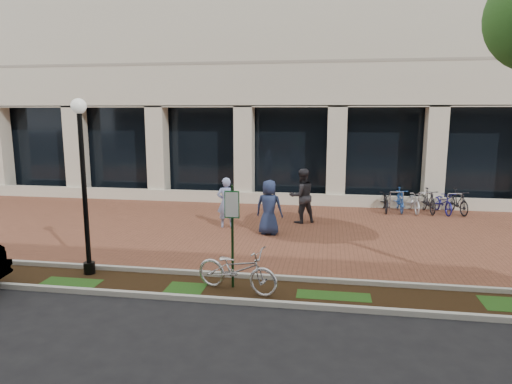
# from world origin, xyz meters

# --- Properties ---
(ground) EXTENTS (120.00, 120.00, 0.00)m
(ground) POSITION_xyz_m (0.00, 0.00, 0.00)
(ground) COLOR black
(ground) RESTS_ON ground
(brick_plaza) EXTENTS (40.00, 9.00, 0.01)m
(brick_plaza) POSITION_xyz_m (0.00, 0.00, 0.01)
(brick_plaza) COLOR brown
(brick_plaza) RESTS_ON ground
(planting_strip) EXTENTS (40.00, 1.50, 0.01)m
(planting_strip) POSITION_xyz_m (0.00, -5.25, 0.01)
(planting_strip) COLOR black
(planting_strip) RESTS_ON ground
(curb_plaza_side) EXTENTS (40.00, 0.12, 0.12)m
(curb_plaza_side) POSITION_xyz_m (0.00, -4.50, 0.06)
(curb_plaza_side) COLOR #B9B9AF
(curb_plaza_side) RESTS_ON ground
(curb_street_side) EXTENTS (40.00, 0.12, 0.12)m
(curb_street_side) POSITION_xyz_m (0.00, -6.00, 0.06)
(curb_street_side) COLOR #B9B9AF
(curb_street_side) RESTS_ON ground
(parking_sign) EXTENTS (0.34, 0.07, 2.38)m
(parking_sign) POSITION_xyz_m (-0.39, -5.14, 1.52)
(parking_sign) COLOR #133616
(parking_sign) RESTS_ON ground
(lamppost) EXTENTS (0.36, 0.36, 4.29)m
(lamppost) POSITION_xyz_m (-4.10, -4.82, 2.42)
(lamppost) COLOR black
(lamppost) RESTS_ON ground
(locked_bicycle) EXTENTS (2.10, 1.24, 1.04)m
(locked_bicycle) POSITION_xyz_m (-0.25, -5.34, 0.52)
(locked_bicycle) COLOR silver
(locked_bicycle) RESTS_ON ground
(pedestrian_left) EXTENTS (0.70, 0.52, 1.76)m
(pedestrian_left) POSITION_xyz_m (-1.77, 0.23, 0.88)
(pedestrian_left) COLOR #8B9BCF
(pedestrian_left) RESTS_ON ground
(pedestrian_mid) EXTENTS (1.20, 1.12, 1.98)m
(pedestrian_mid) POSITION_xyz_m (0.77, 1.34, 0.99)
(pedestrian_mid) COLOR #2B2B30
(pedestrian_mid) RESTS_ON ground
(pedestrian_right) EXTENTS (0.96, 0.70, 1.81)m
(pedestrian_right) POSITION_xyz_m (-0.18, -0.45, 0.91)
(pedestrian_right) COLOR navy
(pedestrian_right) RESTS_ON ground
(bike_rack_cluster) EXTENTS (3.47, 1.74, 0.97)m
(bike_rack_cluster) POSITION_xyz_m (5.35, 3.77, 0.46)
(bike_rack_cluster) COLOR black
(bike_rack_cluster) RESTS_ON ground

